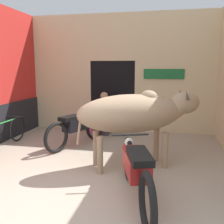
{
  "coord_description": "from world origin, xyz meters",
  "views": [
    {
      "loc": [
        1.32,
        -2.99,
        1.83
      ],
      "look_at": [
        0.28,
        1.98,
        0.96
      ],
      "focal_mm": 42.0,
      "sensor_mm": 36.0,
      "label": 1
    }
  ],
  "objects_px": {
    "shopkeeper_seated": "(104,112)",
    "plastic_stool": "(91,124)",
    "motorcycle_near": "(136,169)",
    "motorcycle_far": "(77,127)",
    "cow": "(136,113)",
    "bicycle": "(5,133)"
  },
  "relations": [
    {
      "from": "shopkeeper_seated",
      "to": "plastic_stool",
      "type": "height_order",
      "value": "shopkeeper_seated"
    },
    {
      "from": "motorcycle_near",
      "to": "motorcycle_far",
      "type": "bearing_deg",
      "value": 125.58
    },
    {
      "from": "motorcycle_far",
      "to": "shopkeeper_seated",
      "type": "xyz_separation_m",
      "value": [
        0.36,
        1.16,
        0.16
      ]
    },
    {
      "from": "motorcycle_far",
      "to": "plastic_stool",
      "type": "xyz_separation_m",
      "value": [
        -0.06,
        1.29,
        -0.21
      ]
    },
    {
      "from": "cow",
      "to": "motorcycle_far",
      "type": "relative_size",
      "value": 1.25
    },
    {
      "from": "bicycle",
      "to": "shopkeeper_seated",
      "type": "bearing_deg",
      "value": 39.14
    },
    {
      "from": "motorcycle_near",
      "to": "motorcycle_far",
      "type": "xyz_separation_m",
      "value": [
        -1.66,
        2.32,
        -0.02
      ]
    },
    {
      "from": "cow",
      "to": "motorcycle_near",
      "type": "relative_size",
      "value": 1.13
    },
    {
      "from": "plastic_stool",
      "to": "shopkeeper_seated",
      "type": "bearing_deg",
      "value": -16.77
    },
    {
      "from": "cow",
      "to": "plastic_stool",
      "type": "relative_size",
      "value": 5.33
    },
    {
      "from": "bicycle",
      "to": "shopkeeper_seated",
      "type": "relative_size",
      "value": 1.43
    },
    {
      "from": "motorcycle_far",
      "to": "motorcycle_near",
      "type": "bearing_deg",
      "value": -54.42
    },
    {
      "from": "cow",
      "to": "bicycle",
      "type": "xyz_separation_m",
      "value": [
        -3.11,
        0.58,
        -0.67
      ]
    },
    {
      "from": "motorcycle_near",
      "to": "motorcycle_far",
      "type": "relative_size",
      "value": 1.11
    },
    {
      "from": "bicycle",
      "to": "cow",
      "type": "bearing_deg",
      "value": -10.53
    },
    {
      "from": "motorcycle_near",
      "to": "shopkeeper_seated",
      "type": "bearing_deg",
      "value": 110.43
    },
    {
      "from": "cow",
      "to": "shopkeeper_seated",
      "type": "height_order",
      "value": "cow"
    },
    {
      "from": "cow",
      "to": "plastic_stool",
      "type": "bearing_deg",
      "value": 124.06
    },
    {
      "from": "cow",
      "to": "bicycle",
      "type": "distance_m",
      "value": 3.24
    },
    {
      "from": "bicycle",
      "to": "plastic_stool",
      "type": "xyz_separation_m",
      "value": [
        1.55,
        1.73,
        -0.1
      ]
    },
    {
      "from": "motorcycle_far",
      "to": "shopkeeper_seated",
      "type": "height_order",
      "value": "shopkeeper_seated"
    },
    {
      "from": "shopkeeper_seated",
      "to": "plastic_stool",
      "type": "relative_size",
      "value": 2.65
    }
  ]
}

